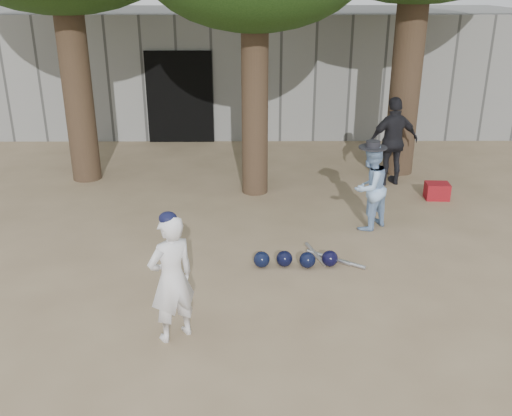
{
  "coord_description": "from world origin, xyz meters",
  "views": [
    {
      "loc": [
        0.55,
        -5.99,
        3.77
      ],
      "look_at": [
        0.6,
        1.0,
        0.95
      ],
      "focal_mm": 40.0,
      "sensor_mm": 36.0,
      "label": 1
    }
  ],
  "objects_px": {
    "boy_player": "(172,279)",
    "spectator_blue": "(370,188)",
    "spectator_dark": "(393,142)",
    "red_bag": "(437,191)"
  },
  "relations": [
    {
      "from": "boy_player",
      "to": "spectator_blue",
      "type": "distance_m",
      "value": 4.09
    },
    {
      "from": "spectator_blue",
      "to": "spectator_dark",
      "type": "relative_size",
      "value": 0.8
    },
    {
      "from": "spectator_dark",
      "to": "red_bag",
      "type": "distance_m",
      "value": 1.29
    },
    {
      "from": "spectator_dark",
      "to": "red_bag",
      "type": "relative_size",
      "value": 4.09
    },
    {
      "from": "spectator_dark",
      "to": "red_bag",
      "type": "height_order",
      "value": "spectator_dark"
    },
    {
      "from": "boy_player",
      "to": "spectator_blue",
      "type": "height_order",
      "value": "boy_player"
    },
    {
      "from": "boy_player",
      "to": "spectator_blue",
      "type": "bearing_deg",
      "value": -168.59
    },
    {
      "from": "red_bag",
      "to": "spectator_blue",
      "type": "bearing_deg",
      "value": -139.52
    },
    {
      "from": "boy_player",
      "to": "red_bag",
      "type": "height_order",
      "value": "boy_player"
    },
    {
      "from": "boy_player",
      "to": "spectator_blue",
      "type": "xyz_separation_m",
      "value": [
        2.74,
        3.03,
        -0.05
      ]
    }
  ]
}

